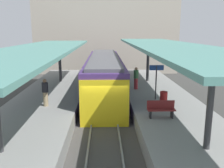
# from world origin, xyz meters

# --- Properties ---
(ground_plane) EXTENTS (80.00, 80.00, 0.00)m
(ground_plane) POSITION_xyz_m (0.00, 0.00, 0.00)
(ground_plane) COLOR #383835
(platform_left) EXTENTS (4.40, 28.00, 1.00)m
(platform_left) POSITION_xyz_m (-3.80, 0.00, 0.50)
(platform_left) COLOR gray
(platform_left) RESTS_ON ground_plane
(platform_right) EXTENTS (4.40, 28.00, 1.00)m
(platform_right) POSITION_xyz_m (3.80, 0.00, 0.50)
(platform_right) COLOR gray
(platform_right) RESTS_ON ground_plane
(track_ballast) EXTENTS (3.20, 28.00, 0.20)m
(track_ballast) POSITION_xyz_m (0.00, 0.00, 0.10)
(track_ballast) COLOR #423F3D
(track_ballast) RESTS_ON ground_plane
(rail_near_side) EXTENTS (0.08, 28.00, 0.14)m
(rail_near_side) POSITION_xyz_m (-0.72, 0.00, 0.27)
(rail_near_side) COLOR slate
(rail_near_side) RESTS_ON track_ballast
(rail_far_side) EXTENTS (0.08, 28.00, 0.14)m
(rail_far_side) POSITION_xyz_m (0.72, 0.00, 0.27)
(rail_far_side) COLOR slate
(rail_far_side) RESTS_ON track_ballast
(commuter_train) EXTENTS (2.78, 14.86, 3.10)m
(commuter_train) POSITION_xyz_m (0.00, 6.63, 1.73)
(commuter_train) COLOR #472D6B
(commuter_train) RESTS_ON track_ballast
(canopy_left) EXTENTS (4.18, 21.00, 3.34)m
(canopy_left) POSITION_xyz_m (-3.80, 1.40, 4.22)
(canopy_left) COLOR #333335
(canopy_left) RESTS_ON platform_left
(canopy_right) EXTENTS (4.18, 21.00, 3.52)m
(canopy_right) POSITION_xyz_m (3.80, 1.40, 4.39)
(canopy_right) COLOR #333335
(canopy_right) RESTS_ON platform_right
(platform_bench) EXTENTS (1.40, 0.41, 0.86)m
(platform_bench) POSITION_xyz_m (2.85, -1.55, 1.46)
(platform_bench) COLOR black
(platform_bench) RESTS_ON platform_right
(platform_sign) EXTENTS (0.90, 0.08, 2.21)m
(platform_sign) POSITION_xyz_m (3.28, 1.79, 2.62)
(platform_sign) COLOR #262628
(platform_sign) RESTS_ON platform_right
(litter_bin) EXTENTS (0.44, 0.44, 0.80)m
(litter_bin) POSITION_xyz_m (3.51, 0.62, 1.40)
(litter_bin) COLOR maroon
(litter_bin) RESTS_ON platform_right
(passenger_near_bench) EXTENTS (0.36, 0.36, 1.67)m
(passenger_near_bench) POSITION_xyz_m (2.38, 4.64, 1.86)
(passenger_near_bench) COLOR maroon
(passenger_near_bench) RESTS_ON platform_right
(passenger_far_end) EXTENTS (0.36, 0.36, 1.61)m
(passenger_far_end) POSITION_xyz_m (-3.42, 0.59, 1.83)
(passenger_far_end) COLOR #998460
(passenger_far_end) RESTS_ON platform_left
(station_building_backdrop) EXTENTS (18.00, 6.00, 11.00)m
(station_building_backdrop) POSITION_xyz_m (0.31, 20.00, 5.50)
(station_building_backdrop) COLOR #A89E8E
(station_building_backdrop) RESTS_ON ground_plane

